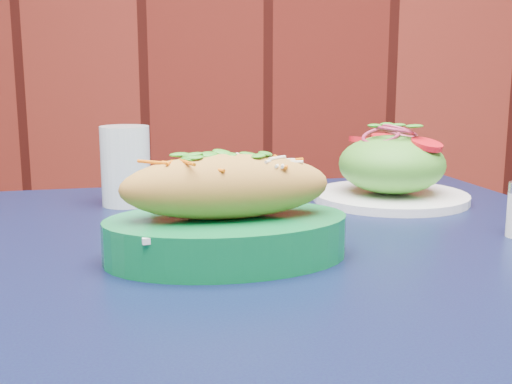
{
  "coord_description": "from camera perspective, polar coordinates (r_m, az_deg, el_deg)",
  "views": [
    {
      "loc": [
        0.35,
        0.9,
        0.94
      ],
      "look_at": [
        0.35,
        1.58,
        0.81
      ],
      "focal_mm": 45.0,
      "sensor_mm": 36.0,
      "label": 1
    }
  ],
  "objects": [
    {
      "name": "cafe_table",
      "position": [
        0.75,
        3.25,
        -11.04
      ],
      "size": [
        0.96,
        0.96,
        0.75
      ],
      "rotation": [
        0.0,
        0.0,
        0.22
      ],
      "color": "black",
      "rests_on": "ground"
    },
    {
      "name": "banh_mi_basket",
      "position": [
        0.65,
        -2.62,
        -2.12
      ],
      "size": [
        0.28,
        0.21,
        0.12
      ],
      "rotation": [
        0.0,
        0.0,
        0.22
      ],
      "color": "#096B32",
      "rests_on": "cafe_table"
    },
    {
      "name": "salad_plate",
      "position": [
        0.96,
        11.94,
        1.88
      ],
      "size": [
        0.23,
        0.23,
        0.11
      ],
      "rotation": [
        0.0,
        0.0,
        -0.41
      ],
      "color": "white",
      "rests_on": "cafe_table"
    },
    {
      "name": "water_glass",
      "position": [
        0.93,
        -11.51,
        2.29
      ],
      "size": [
        0.07,
        0.07,
        0.11
      ],
      "primitive_type": "cylinder",
      "color": "silver",
      "rests_on": "cafe_table"
    }
  ]
}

